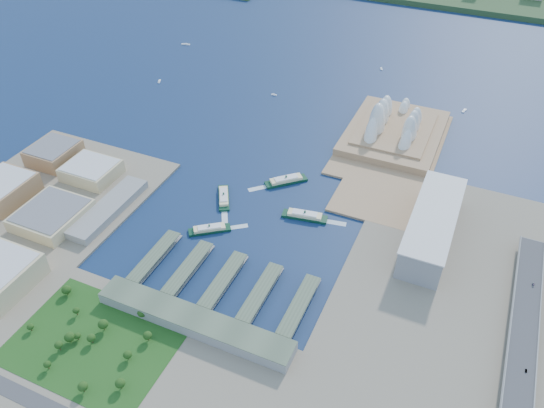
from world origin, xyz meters
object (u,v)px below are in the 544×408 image
at_px(toaster_building, 432,226).
at_px(ferry_c, 209,228).
at_px(ferry_a, 224,196).
at_px(car_c, 533,285).
at_px(ferry_d, 305,214).
at_px(car_b, 526,371).
at_px(opera_house, 397,118).
at_px(ferry_b, 286,179).

xyz_separation_m(toaster_building, ferry_c, (-235.00, -88.27, -15.91)).
relative_size(ferry_a, car_c, 9.84).
distance_m(ferry_d, car_b, 282.78).
xyz_separation_m(opera_house, ferry_a, (-158.05, -228.86, -27.27)).
relative_size(toaster_building, car_c, 30.47).
bearing_deg(car_b, toaster_building, -53.85).
xyz_separation_m(toaster_building, car_b, (109.00, -149.21, -5.01)).
bearing_deg(toaster_building, ferry_c, -159.41).
xyz_separation_m(ferry_c, ferry_d, (91.99, 66.91, 0.51)).
bearing_deg(toaster_building, opera_house, 114.23).
height_order(ferry_a, car_b, car_b).
relative_size(ferry_b, car_c, 10.88).
bearing_deg(car_c, toaster_building, 158.75).
height_order(opera_house, toaster_building, opera_house).
relative_size(ferry_c, ferry_d, 0.90).
relative_size(opera_house, ferry_d, 3.34).
distance_m(ferry_a, ferry_d, 105.31).
xyz_separation_m(toaster_building, ferry_a, (-248.05, -28.86, -15.77)).
height_order(ferry_a, ferry_b, ferry_b).
relative_size(ferry_d, car_c, 10.61).
bearing_deg(ferry_a, car_b, -48.15).
bearing_deg(ferry_c, ferry_b, -56.14).
xyz_separation_m(opera_house, car_b, (199.00, -349.21, -16.51)).
bearing_deg(car_c, ferry_a, 177.83).
height_order(car_b, car_c, car_c).
relative_size(toaster_building, car_b, 39.64).
bearing_deg(ferry_d, opera_house, -22.83).
bearing_deg(ferry_d, ferry_c, 116.67).
bearing_deg(ferry_c, car_b, -136.32).
bearing_deg(car_b, ferry_d, -26.90).
distance_m(opera_house, car_c, 314.03).
relative_size(opera_house, car_c, 35.38).
height_order(ferry_d, car_b, car_b).
bearing_deg(ferry_c, car_c, -118.67).
height_order(toaster_building, ferry_c, toaster_building).
xyz_separation_m(opera_house, ferry_b, (-100.62, -165.48, -26.77)).
distance_m(ferry_c, car_c, 347.22).
height_order(opera_house, ferry_b, opera_house).
bearing_deg(toaster_building, ferry_a, -173.36).
bearing_deg(ferry_a, opera_house, 25.85).
height_order(ferry_b, car_b, car_b).
height_order(ferry_b, ferry_c, ferry_b).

